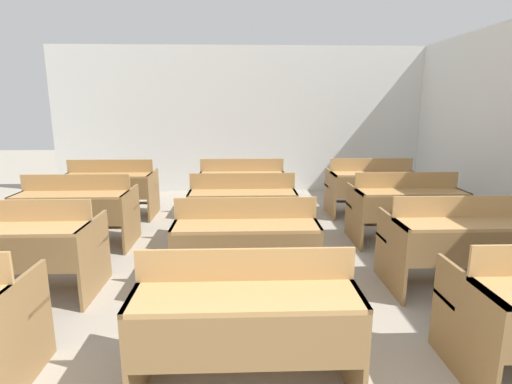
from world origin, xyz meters
TOP-DOWN VIEW (x-y plane):
  - wall_back at (0.00, 7.46)m, footprint 7.20×0.06m
  - bench_front_center at (0.04, 1.72)m, footprint 1.28×0.75m
  - bench_second_left at (-1.95, 3.00)m, footprint 1.28×0.75m
  - bench_second_center at (0.06, 3.01)m, footprint 1.28×0.75m
  - bench_second_right at (2.04, 3.00)m, footprint 1.28×0.75m
  - bench_third_left at (-1.96, 4.29)m, footprint 1.28×0.75m
  - bench_third_center at (0.03, 4.31)m, footprint 1.28×0.75m
  - bench_third_right at (2.06, 4.30)m, footprint 1.28×0.75m
  - bench_back_left at (-1.97, 5.59)m, footprint 1.28×0.75m
  - bench_back_center at (0.03, 5.61)m, footprint 1.28×0.75m
  - bench_back_right at (2.03, 5.58)m, footprint 1.28×0.75m

SIDE VIEW (x-z plane):
  - bench_front_center at x=0.04m, z-range 0.03..0.92m
  - bench_second_left at x=-1.95m, z-range 0.03..0.92m
  - bench_second_center at x=0.06m, z-range 0.03..0.92m
  - bench_second_right at x=2.04m, z-range 0.03..0.92m
  - bench_third_left at x=-1.96m, z-range 0.03..0.92m
  - bench_third_center at x=0.03m, z-range 0.03..0.92m
  - bench_third_right at x=2.06m, z-range 0.03..0.92m
  - bench_back_left at x=-1.97m, z-range 0.03..0.92m
  - bench_back_center at x=0.03m, z-range 0.03..0.92m
  - bench_back_right at x=2.03m, z-range 0.03..0.92m
  - wall_back at x=0.00m, z-range 0.00..2.79m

